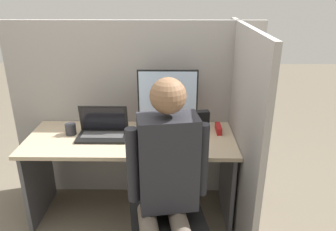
{
  "coord_description": "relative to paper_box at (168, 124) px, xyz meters",
  "views": [
    {
      "loc": [
        0.32,
        -1.97,
        1.81
      ],
      "look_at": [
        0.29,
        0.16,
        0.96
      ],
      "focal_mm": 35.0,
      "sensor_mm": 36.0,
      "label": 1
    }
  ],
  "objects": [
    {
      "name": "cubicle_panel_back",
      "position": [
        -0.29,
        0.18,
        0.03
      ],
      "size": [
        2.12,
        0.05,
        1.56
      ],
      "color": "gray",
      "rests_on": "ground"
    },
    {
      "name": "cubicle_panel_right",
      "position": [
        0.55,
        -0.23,
        0.03
      ],
      "size": [
        0.04,
        1.27,
        1.56
      ],
      "color": "gray",
      "rests_on": "ground"
    },
    {
      "name": "desk",
      "position": [
        -0.29,
        -0.16,
        -0.21
      ],
      "size": [
        1.62,
        0.64,
        0.71
      ],
      "color": "tan",
      "rests_on": "ground"
    },
    {
      "name": "paper_box",
      "position": [
        0.0,
        0.0,
        0.0
      ],
      "size": [
        0.32,
        0.24,
        0.09
      ],
      "color": "red",
      "rests_on": "desk"
    },
    {
      "name": "monitor",
      "position": [
        0.0,
        0.0,
        0.25
      ],
      "size": [
        0.48,
        0.23,
        0.41
      ],
      "color": "black",
      "rests_on": "paper_box"
    },
    {
      "name": "laptop",
      "position": [
        -0.5,
        -0.15,
        0.0
      ],
      "size": [
        0.38,
        0.22,
        0.24
      ],
      "color": "black",
      "rests_on": "desk"
    },
    {
      "name": "mouse",
      "position": [
        -0.25,
        -0.23,
        -0.03
      ],
      "size": [
        0.07,
        0.05,
        0.03
      ],
      "color": "black",
      "rests_on": "desk"
    },
    {
      "name": "stapler",
      "position": [
        0.41,
        -0.05,
        -0.02
      ],
      "size": [
        0.04,
        0.15,
        0.06
      ],
      "color": "#A31919",
      "rests_on": "desk"
    },
    {
      "name": "carrot_toy",
      "position": [
        0.1,
        -0.34,
        -0.02
      ],
      "size": [
        0.04,
        0.14,
        0.04
      ],
      "color": "orange",
      "rests_on": "desk"
    },
    {
      "name": "office_chair",
      "position": [
        0.03,
        -0.69,
        -0.22
      ],
      "size": [
        0.54,
        0.58,
        1.06
      ],
      "color": "black",
      "rests_on": "ground"
    },
    {
      "name": "person",
      "position": [
        0.0,
        -0.85,
        0.03
      ],
      "size": [
        0.47,
        0.48,
        1.36
      ],
      "color": "brown",
      "rests_on": "ground"
    },
    {
      "name": "pen_cup",
      "position": [
        -0.77,
        -0.11,
        0.0
      ],
      "size": [
        0.08,
        0.08,
        0.09
      ],
      "color": "#28282D",
      "rests_on": "desk"
    }
  ]
}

